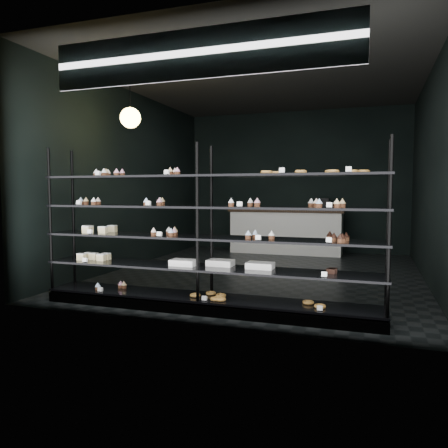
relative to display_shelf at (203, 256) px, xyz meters
The scene contains 5 objects.
room 2.64m from the display_shelf, 87.05° to the left, with size 5.01×6.01×3.20m.
display_shelf is the anchor object (origin of this frame).
signage 2.18m from the display_shelf, 75.15° to the right, with size 3.30×0.05×0.50m.
pendant_lamp 2.61m from the display_shelf, 145.80° to the left, with size 0.30×0.30×0.88m.
service_counter 4.95m from the display_shelf, 89.54° to the left, with size 2.51×0.65×1.23m.
Camera 1 is at (1.71, -7.08, 1.38)m, focal length 35.00 mm.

